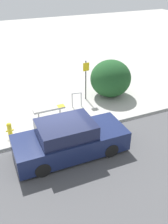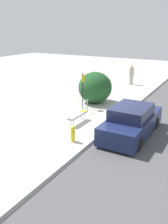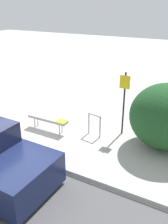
% 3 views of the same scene
% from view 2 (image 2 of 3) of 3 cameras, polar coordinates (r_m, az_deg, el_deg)
% --- Properties ---
extents(ground_plane, '(60.00, 60.00, 0.00)m').
position_cam_2_polar(ground_plane, '(13.01, 5.18, -4.06)').
color(ground_plane, '#ADAAA3').
extents(curb, '(60.00, 0.20, 0.13)m').
position_cam_2_polar(curb, '(12.98, 5.19, -3.80)').
color(curb, '#A8A8A3').
rests_on(curb, ground_plane).
extents(bench, '(1.63, 0.33, 0.51)m').
position_cam_2_polar(bench, '(13.70, -1.44, -0.76)').
color(bench, '#99999E').
rests_on(bench, ground_plane).
extents(bike_rack, '(0.55, 0.14, 0.83)m').
position_cam_2_polar(bike_rack, '(15.30, 0.23, 1.58)').
color(bike_rack, '#99999E').
rests_on(bike_rack, ground_plane).
extents(sign_post, '(0.36, 0.08, 2.30)m').
position_cam_2_polar(sign_post, '(16.05, -0.30, 5.67)').
color(sign_post, black).
rests_on(sign_post, ground_plane).
extents(fire_hydrant, '(0.36, 0.22, 0.77)m').
position_cam_2_polar(fire_hydrant, '(11.54, -2.58, -4.88)').
color(fire_hydrant, gold).
rests_on(fire_hydrant, ground_plane).
extents(shrub_hedge, '(2.38, 2.30, 2.15)m').
position_cam_2_polar(shrub_hedge, '(17.37, 2.55, 5.62)').
color(shrub_hedge, '#1E4C23').
rests_on(shrub_hedge, ground_plane).
extents(pedestrian, '(0.33, 0.45, 1.76)m').
position_cam_2_polar(pedestrian, '(23.48, 10.82, 8.46)').
color(pedestrian, '#B7AD99').
rests_on(pedestrian, ground_plane).
extents(parked_car_near, '(4.56, 1.88, 1.51)m').
position_cam_2_polar(parked_car_near, '(12.36, 10.85, -2.21)').
color(parked_car_near, black).
rests_on(parked_car_near, ground_plane).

